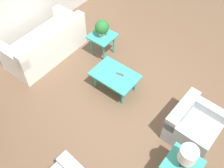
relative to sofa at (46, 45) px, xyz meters
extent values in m
plane|color=brown|center=(-2.18, -0.16, -0.32)|extent=(14.00, 14.00, 0.00)
cube|color=white|center=(0.05, 0.00, -0.09)|extent=(0.89, 1.88, 0.46)
cube|color=white|center=(-0.29, 0.00, 0.33)|extent=(0.22, 1.88, 0.37)
cube|color=white|center=(0.06, -0.84, 0.26)|extent=(0.88, 0.21, 0.24)
cube|color=white|center=(0.04, 0.84, 0.26)|extent=(0.88, 0.21, 0.24)
cube|color=#A8ADB2|center=(-3.64, -0.19, -0.12)|extent=(0.83, 0.91, 0.39)
cube|color=#A8ADB2|center=(-3.34, -0.20, 0.21)|extent=(0.23, 0.89, 0.28)
cube|color=#A8ADB2|center=(-3.63, 0.17, 0.16)|extent=(0.81, 0.19, 0.18)
cube|color=#A8ADB2|center=(-3.66, -0.55, 0.16)|extent=(0.81, 0.19, 0.18)
cube|color=teal|center=(-1.85, -0.19, 0.08)|extent=(0.93, 0.64, 0.04)
cylinder|color=teal|center=(-2.20, -0.40, -0.13)|extent=(0.05, 0.05, 0.38)
cylinder|color=teal|center=(-1.49, -0.40, -0.13)|extent=(0.05, 0.05, 0.38)
cylinder|color=teal|center=(-2.20, 0.03, -0.13)|extent=(0.05, 0.05, 0.38)
cylinder|color=teal|center=(-1.49, 0.03, -0.13)|extent=(0.05, 0.05, 0.38)
cube|color=teal|center=(-0.97, -0.85, 0.21)|extent=(0.54, 0.54, 0.04)
cylinder|color=teal|center=(-1.15, -1.03, -0.07)|extent=(0.04, 0.04, 0.51)
cylinder|color=teal|center=(-0.79, -1.03, -0.07)|extent=(0.04, 0.04, 0.51)
cylinder|color=teal|center=(-1.15, -0.67, -0.07)|extent=(0.04, 0.04, 0.51)
cylinder|color=teal|center=(-0.79, -0.67, -0.07)|extent=(0.04, 0.04, 0.51)
cube|color=teal|center=(-3.83, 0.68, 0.21)|extent=(0.54, 0.54, 0.04)
cylinder|color=teal|center=(-3.65, 0.50, -0.07)|extent=(0.04, 0.04, 0.51)
cylinder|color=#B2ADA3|center=(-0.97, -0.85, 0.28)|extent=(0.14, 0.14, 0.10)
sphere|color=#236B2D|center=(-0.97, -0.85, 0.46)|extent=(0.31, 0.31, 0.31)
cylinder|color=#333333|center=(-3.83, 0.68, 0.33)|extent=(0.12, 0.12, 0.22)
cylinder|color=white|center=(-3.83, 0.68, 0.56)|extent=(0.27, 0.27, 0.24)
cube|color=#4C4C51|center=(-1.92, -0.26, 0.11)|extent=(0.16, 0.08, 0.02)
camera|label=1|loc=(-3.97, 2.59, 4.04)|focal=42.00mm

